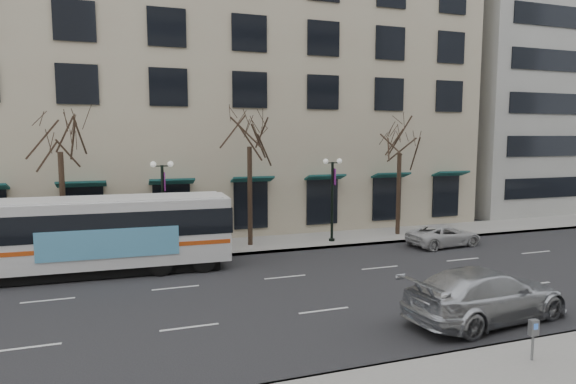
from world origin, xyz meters
name	(u,v)px	position (x,y,z in m)	size (l,w,h in m)	color
ground	(302,292)	(0.00, 0.00, 0.00)	(160.00, 160.00, 0.00)	black
sidewalk_far	(327,239)	(5.00, 9.00, 0.07)	(80.00, 4.00, 0.15)	gray
building_hotel	(186,67)	(-2.00, 21.00, 12.00)	(40.00, 20.00, 24.00)	tan
building_office	(528,27)	(32.00, 21.00, 17.50)	(25.00, 20.00, 35.00)	#999993
tree_far_left	(59,133)	(-10.00, 8.80, 6.70)	(3.60, 3.60, 8.34)	black
tree_far_mid	(249,130)	(0.00, 8.80, 6.91)	(3.60, 3.60, 8.55)	black
tree_far_right	(400,138)	(10.00, 8.80, 6.42)	(3.60, 3.60, 8.06)	black
lamp_post_left	(163,203)	(-4.99, 8.20, 2.94)	(1.22, 0.45, 5.21)	black
lamp_post_right	(332,196)	(5.01, 8.20, 2.94)	(1.22, 0.45, 5.21)	black
city_bus	(88,233)	(-8.64, 5.79, 1.99)	(13.50, 3.39, 3.64)	silver
silver_car	(486,294)	(5.11, -4.98, 0.93)	(2.60, 6.39, 1.85)	#B2B5BB
white_pickup	(444,235)	(11.10, 5.40, 0.64)	(2.11, 4.57, 1.27)	#BBBBBB
pay_station	(533,331)	(3.91, -8.24, 1.01)	(0.27, 0.19, 1.19)	slate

